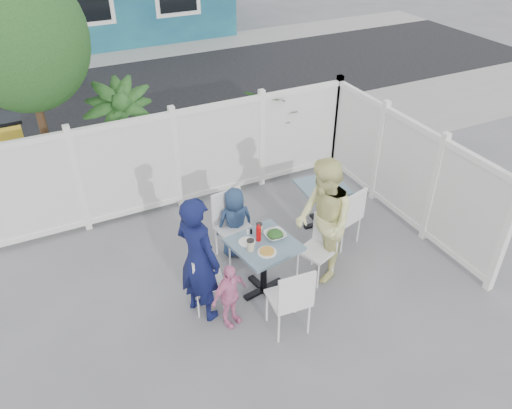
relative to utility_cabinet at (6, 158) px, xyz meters
name	(u,v)px	position (x,y,z in m)	size (l,w,h in m)	color
ground	(237,302)	(2.24, -4.00, -0.62)	(80.00, 80.00, 0.00)	slate
near_sidewalk	(150,167)	(2.24, -0.20, -0.62)	(24.00, 2.60, 0.01)	gray
street	(106,98)	(2.24, 3.50, -0.62)	(24.00, 5.00, 0.01)	black
far_sidewalk	(82,60)	(2.24, 6.60, -0.62)	(24.00, 1.60, 0.01)	gray
fence_back	(176,161)	(2.34, -1.60, 0.16)	(5.86, 0.08, 1.60)	white
fence_right	(404,172)	(5.24, -3.40, 0.16)	(0.08, 3.66, 1.60)	white
tree	(21,40)	(0.64, -0.70, 1.97)	(1.80, 1.62, 3.59)	#382316
utility_cabinet	(6,158)	(0.00, 0.00, 0.00)	(0.67, 0.48, 1.25)	gold
potted_shrub_a	(123,142)	(1.71, -0.90, 0.32)	(1.06, 1.06, 1.89)	#1D431B
potted_shrub_b	(267,125)	(4.21, -1.00, 0.14)	(1.38, 1.19, 1.53)	#1D431B
main_table	(264,254)	(2.64, -3.96, -0.03)	(0.84, 0.84, 0.77)	slate
spare_table	(322,195)	(4.05, -3.06, -0.09)	(0.70, 0.70, 0.69)	slate
chair_left	(201,277)	(1.85, -3.88, -0.14)	(0.44, 0.45, 0.84)	white
chair_right	(320,244)	(3.44, -3.98, -0.13)	(0.49, 0.50, 0.86)	white
chair_back	(231,220)	(2.59, -3.09, -0.06)	(0.49, 0.48, 0.97)	white
chair_near	(292,297)	(2.61, -4.71, -0.07)	(0.47, 0.45, 0.96)	white
chair_spare	(348,213)	(4.12, -3.62, -0.09)	(0.51, 0.50, 0.92)	white
man	(198,259)	(1.81, -3.94, 0.19)	(0.60, 0.39, 1.64)	#0F1441
woman	(323,221)	(3.46, -3.98, 0.22)	(0.82, 0.64, 1.68)	#E2DD45
boy	(235,222)	(2.64, -3.10, -0.11)	(0.50, 0.33, 1.03)	navy
toddler	(229,296)	(2.04, -4.27, -0.19)	(0.51, 0.21, 0.87)	pink
plate_main	(267,252)	(2.59, -4.13, 0.15)	(0.22, 0.22, 0.01)	white
plate_side	(247,242)	(2.46, -3.86, 0.15)	(0.21, 0.21, 0.01)	white
salad_bowl	(275,235)	(2.81, -3.91, 0.18)	(0.25, 0.25, 0.06)	white
coffee_cup_a	(250,245)	(2.44, -4.00, 0.21)	(0.09, 0.09, 0.13)	beige
coffee_cup_b	(259,228)	(2.69, -3.74, 0.20)	(0.08, 0.08, 0.12)	beige
ketchup_bottle	(259,234)	(2.61, -3.88, 0.24)	(0.06, 0.06, 0.20)	#B30507
salt_shaker	(248,232)	(2.54, -3.71, 0.18)	(0.03, 0.03, 0.06)	white
pepper_shaker	(251,231)	(2.58, -3.72, 0.18)	(0.03, 0.03, 0.07)	black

